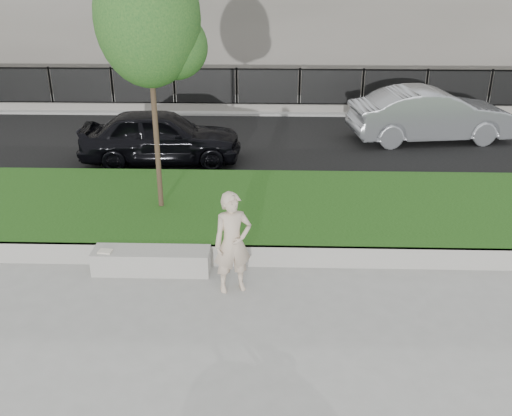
{
  "coord_description": "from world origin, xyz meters",
  "views": [
    {
      "loc": [
        0.68,
        -7.96,
        5.1
      ],
      "look_at": [
        0.4,
        1.2,
        1.07
      ],
      "focal_mm": 40.0,
      "sensor_mm": 36.0,
      "label": 1
    }
  ],
  "objects_px": {
    "stone_bench": "(152,261)",
    "car_dark": "(161,136)",
    "man": "(233,243)",
    "book": "(105,251)",
    "young_tree": "(152,23)",
    "car_silver": "(431,115)"
  },
  "relations": [
    {
      "from": "man",
      "to": "book",
      "type": "bearing_deg",
      "value": 149.41
    },
    {
      "from": "stone_bench",
      "to": "young_tree",
      "type": "relative_size",
      "value": 0.41
    },
    {
      "from": "stone_bench",
      "to": "man",
      "type": "height_order",
      "value": "man"
    },
    {
      "from": "stone_bench",
      "to": "car_dark",
      "type": "bearing_deg",
      "value": 98.49
    },
    {
      "from": "book",
      "to": "car_dark",
      "type": "relative_size",
      "value": 0.05
    },
    {
      "from": "young_tree",
      "to": "car_silver",
      "type": "xyz_separation_m",
      "value": [
        6.92,
        5.98,
        -3.19
      ]
    },
    {
      "from": "young_tree",
      "to": "car_dark",
      "type": "relative_size",
      "value": 1.18
    },
    {
      "from": "young_tree",
      "to": "car_silver",
      "type": "bearing_deg",
      "value": 40.82
    },
    {
      "from": "stone_bench",
      "to": "book",
      "type": "relative_size",
      "value": 8.9
    },
    {
      "from": "stone_bench",
      "to": "young_tree",
      "type": "distance_m",
      "value": 4.32
    },
    {
      "from": "stone_bench",
      "to": "car_silver",
      "type": "distance_m",
      "value": 10.54
    },
    {
      "from": "stone_bench",
      "to": "book",
      "type": "distance_m",
      "value": 0.81
    },
    {
      "from": "book",
      "to": "young_tree",
      "type": "bearing_deg",
      "value": 80.08
    },
    {
      "from": "man",
      "to": "car_silver",
      "type": "relative_size",
      "value": 0.36
    },
    {
      "from": "man",
      "to": "car_dark",
      "type": "relative_size",
      "value": 0.41
    },
    {
      "from": "car_dark",
      "to": "young_tree",
      "type": "bearing_deg",
      "value": -172.29
    },
    {
      "from": "stone_bench",
      "to": "man",
      "type": "distance_m",
      "value": 1.71
    },
    {
      "from": "car_dark",
      "to": "man",
      "type": "bearing_deg",
      "value": -163.32
    },
    {
      "from": "man",
      "to": "book",
      "type": "distance_m",
      "value": 2.34
    },
    {
      "from": "stone_bench",
      "to": "man",
      "type": "relative_size",
      "value": 1.18
    },
    {
      "from": "man",
      "to": "young_tree",
      "type": "relative_size",
      "value": 0.35
    },
    {
      "from": "book",
      "to": "young_tree",
      "type": "height_order",
      "value": "young_tree"
    }
  ]
}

